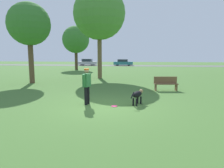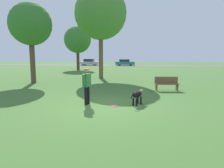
# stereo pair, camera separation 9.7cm
# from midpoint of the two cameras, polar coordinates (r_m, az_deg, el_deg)

# --- Properties ---
(ground_plane) EXTENTS (120.00, 120.00, 0.00)m
(ground_plane) POSITION_cam_midpoint_polar(r_m,az_deg,el_deg) (8.50, -2.27, -6.22)
(ground_plane) COLOR #426B2D
(far_road_strip) EXTENTS (120.00, 6.00, 0.01)m
(far_road_strip) POSITION_cam_midpoint_polar(r_m,az_deg,el_deg) (42.69, 6.35, 5.25)
(far_road_strip) COLOR #5B5B59
(far_road_strip) RESTS_ON ground_plane
(person) EXTENTS (0.30, 0.65, 1.56)m
(person) POSITION_cam_midpoint_polar(r_m,az_deg,el_deg) (8.63, -6.89, 0.12)
(person) COLOR black
(person) RESTS_ON ground_plane
(dog) EXTENTS (0.55, 1.07, 0.62)m
(dog) POSITION_cam_midpoint_polar(r_m,az_deg,el_deg) (8.67, 7.66, -3.05)
(dog) COLOR black
(dog) RESTS_ON ground_plane
(frisbee) EXTENTS (0.25, 0.25, 0.02)m
(frisbee) POSITION_cam_midpoint_polar(r_m,az_deg,el_deg) (8.38, 0.95, -6.36)
(frisbee) COLOR #E52366
(frisbee) RESTS_ON ground_plane
(tree_far_left) EXTENTS (4.00, 4.00, 6.47)m
(tree_far_left) POSITION_cam_midpoint_polar(r_m,az_deg,el_deg) (30.85, -9.73, 12.35)
(tree_far_left) COLOR #4C3826
(tree_far_left) RESTS_ON ground_plane
(tree_mid_center) EXTENTS (4.67, 4.67, 8.18)m
(tree_mid_center) POSITION_cam_midpoint_polar(r_m,az_deg,el_deg) (18.96, -3.12, 19.41)
(tree_mid_center) COLOR brown
(tree_mid_center) RESTS_ON ground_plane
(tree_near_left) EXTENTS (3.16, 3.16, 6.02)m
(tree_near_left) POSITION_cam_midpoint_polar(r_m,az_deg,el_deg) (16.72, -22.09, 15.43)
(tree_near_left) COLOR brown
(tree_near_left) RESTS_ON ground_plane
(parked_car_silver) EXTENTS (3.92, 1.84, 1.39)m
(parked_car_silver) POSITION_cam_midpoint_polar(r_m,az_deg,el_deg) (43.99, -6.41, 6.20)
(parked_car_silver) COLOR #B7B7BC
(parked_car_silver) RESTS_ON ground_plane
(parked_car_teal) EXTENTS (4.02, 1.77, 1.33)m
(parked_car_teal) POSITION_cam_midpoint_polar(r_m,az_deg,el_deg) (42.70, 3.81, 6.14)
(parked_car_teal) COLOR teal
(parked_car_teal) RESTS_ON ground_plane
(park_bench) EXTENTS (1.44, 0.59, 0.84)m
(park_bench) POSITION_cam_midpoint_polar(r_m,az_deg,el_deg) (12.48, 15.53, 0.21)
(park_bench) COLOR brown
(park_bench) RESTS_ON ground_plane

